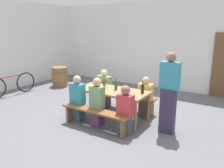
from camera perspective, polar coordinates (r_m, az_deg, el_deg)
ground_plane at (r=5.82m, az=0.00°, el=-8.62°), size 24.00×24.00×0.00m
back_wall at (r=8.60m, az=13.16°, el=9.51°), size 14.00×0.20×3.20m
tasting_table at (r=5.59m, az=0.00°, el=-2.31°), size 1.84×0.83×0.75m
bench_near at (r=5.14m, az=-4.35°, el=-7.63°), size 1.74×0.30×0.45m
bench_far at (r=6.27m, az=3.54°, el=-3.52°), size 1.74×0.30×0.45m
wine_bottle_0 at (r=5.32m, az=7.76°, el=-1.15°), size 0.08×0.08×0.29m
wine_bottle_1 at (r=5.65m, az=-2.03°, el=-0.12°), size 0.07×0.07×0.29m
wine_bottle_2 at (r=5.54m, az=1.00°, el=-0.37°), size 0.07×0.07×0.30m
wine_glass_0 at (r=5.45m, az=2.90°, el=-0.69°), size 0.07×0.07×0.15m
wine_glass_1 at (r=5.55m, az=-4.69°, el=-0.36°), size 0.07×0.07×0.17m
wine_glass_2 at (r=6.00m, az=-1.55°, el=0.88°), size 0.07×0.07×0.17m
seated_guest_near_0 at (r=5.57m, az=-8.74°, el=-3.89°), size 0.36×0.24×1.14m
seated_guest_near_1 at (r=5.21m, az=-3.80°, el=-4.89°), size 0.32×0.24×1.16m
seated_guest_near_2 at (r=4.84m, az=3.39°, el=-6.90°), size 0.35×0.24×1.08m
seated_guest_far_0 at (r=6.42m, az=-2.01°, el=-1.51°), size 0.42×0.24×1.11m
seated_guest_far_1 at (r=5.82m, az=8.46°, el=-3.56°), size 0.36×0.24×1.06m
standing_host at (r=4.94m, az=14.25°, el=-2.67°), size 0.40×0.24×1.77m
wine_barrel at (r=9.05m, az=-13.13°, el=1.87°), size 0.63×0.63×0.75m
parked_bicycle_0 at (r=8.31m, az=-24.30°, el=-0.16°), size 0.21×1.78×0.90m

